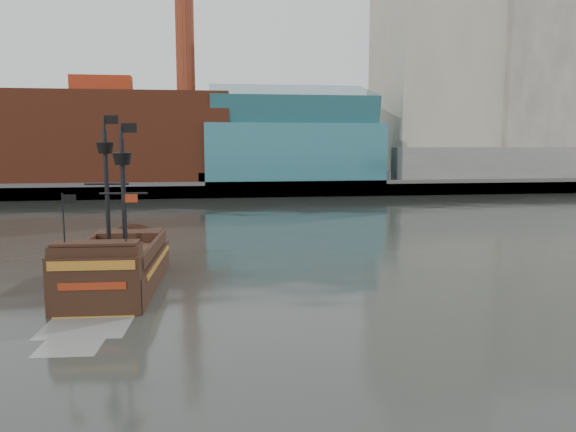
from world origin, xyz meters
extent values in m
plane|color=#242722|center=(0.00, 0.00, 0.00)|extent=(400.00, 400.00, 0.00)
cube|color=slate|center=(0.00, 92.00, 1.00)|extent=(220.00, 60.00, 2.00)
cube|color=#4C4C49|center=(0.00, 62.50, 1.30)|extent=(220.00, 1.00, 2.60)
cube|color=maroon|center=(-22.00, 72.00, 9.50)|extent=(42.00, 18.00, 15.00)
cube|color=#2B6A75|center=(10.00, 70.00, 7.00)|extent=(30.00, 16.00, 10.00)
cube|color=#B4AC95|center=(40.00, 80.00, 25.00)|extent=(20.00, 22.00, 46.00)
cube|color=#AFA793|center=(58.00, 76.00, 21.00)|extent=(18.00, 18.00, 38.00)
cube|color=#B4AC95|center=(50.00, 97.00, 28.00)|extent=(24.00, 20.00, 52.00)
cube|color=slate|center=(48.00, 66.00, 5.00)|extent=(40.00, 6.00, 6.00)
cylinder|color=maroon|center=(-8.00, 74.00, 28.00)|extent=(3.20, 3.20, 22.00)
cube|color=#2B6A75|center=(10.00, 70.00, 15.00)|extent=(28.00, 14.94, 8.78)
cube|color=black|center=(-10.26, 6.81, 0.58)|extent=(5.45, 11.84, 2.51)
cube|color=#482E1A|center=(-10.26, 6.81, 1.98)|extent=(4.91, 10.66, 0.29)
cube|color=black|center=(-10.01, 11.44, 2.32)|extent=(4.23, 2.54, 0.97)
cube|color=black|center=(-10.53, 1.79, 2.71)|extent=(4.67, 1.79, 1.74)
cube|color=black|center=(-10.58, 0.90, 1.16)|extent=(4.74, 0.50, 3.87)
cube|color=#A2671F|center=(-10.59, 0.77, 2.71)|extent=(4.35, 0.31, 0.48)
cube|color=maroon|center=(-10.59, 0.77, 1.64)|extent=(3.38, 0.26, 0.39)
cylinder|color=black|center=(-10.96, 8.30, 5.90)|extent=(0.28, 0.28, 7.54)
cylinder|color=black|center=(-9.49, 5.03, 5.61)|extent=(0.28, 0.28, 6.96)
cone|color=black|center=(-10.96, 8.30, 8.51)|extent=(1.12, 1.12, 0.68)
cone|color=black|center=(-9.49, 5.03, 7.93)|extent=(1.12, 1.12, 0.68)
cube|color=black|center=(-10.52, 8.28, 10.25)|extent=(0.87, 0.08, 0.53)
cube|color=black|center=(-9.05, 5.00, 9.67)|extent=(0.87, 0.08, 0.53)
cube|color=gray|center=(-10.67, -0.72, 0.01)|extent=(4.29, 3.70, 0.02)
camera|label=1|loc=(-4.77, -28.00, 8.86)|focal=35.00mm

